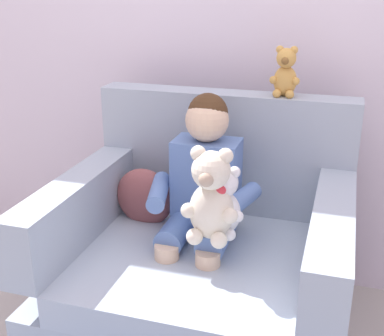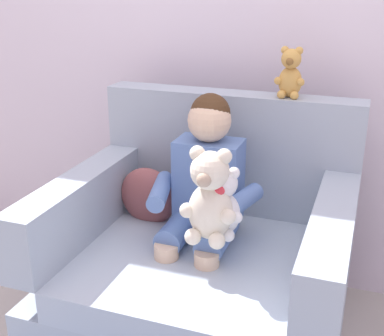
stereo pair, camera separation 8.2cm
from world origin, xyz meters
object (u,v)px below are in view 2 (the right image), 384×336
Objects in this scene: armchair at (203,272)px; plush_cream at (210,198)px; plush_honey_on_backrest at (290,74)px; seated_child at (203,190)px; throw_pillow at (148,196)px; plush_white at (223,204)px.

plush_cream is at bearing -64.51° from armchair.
plush_honey_on_backrest reaches higher than plush_cream.
seated_child is 3.17× the size of throw_pillow.
plush_honey_on_backrest is at bearing 90.52° from plush_cream.
seated_child is 0.19m from plush_white.
armchair is 5.44× the size of plush_honey_on_backrest.
armchair is 0.41m from throw_pillow.
plush_cream is at bearing -91.03° from plush_honey_on_backrest.
plush_cream is (0.09, -0.19, 0.06)m from seated_child.
seated_child is at bearing -111.51° from plush_honey_on_backrest.
seated_child reaches higher than armchair.
armchair is at bearing 148.26° from plush_white.
plush_white is at bearing 75.16° from plush_cream.
plush_honey_on_backrest is at bearing 22.37° from throw_pillow.
plush_cream is (0.07, -0.15, 0.40)m from armchair.
throw_pillow is at bearing 153.10° from seated_child.
seated_child reaches higher than plush_white.
armchair reaches higher than throw_pillow.
seated_child is 0.32m from throw_pillow.
plush_white is 0.77× the size of plush_cream.
seated_child is 3.07× the size of plush_white.
armchair is 4.18× the size of plush_white.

